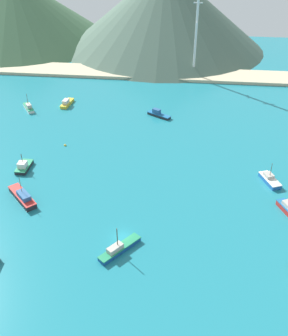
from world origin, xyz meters
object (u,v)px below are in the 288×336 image
object	(u,v)px
fishing_boat_8	(29,107)
fishing_boat_9	(67,103)
fishing_boat_3	(23,197)
fishing_boat_0	(158,114)
fishing_boat_5	(24,166)
fishing_boat_1	(119,249)
fishing_boat_2	(270,180)
radio_tower	(196,33)
buoy_0	(65,145)

from	to	relation	value
fishing_boat_8	fishing_boat_9	xyz separation A→B (m)	(12.58, 5.52, -0.02)
fishing_boat_3	fishing_boat_9	bearing A→B (deg)	94.80
fishing_boat_0	fishing_boat_5	distance (m)	51.19
fishing_boat_1	fishing_boat_5	distance (m)	42.56
fishing_boat_0	fishing_boat_2	bearing A→B (deg)	-48.14
fishing_boat_0	radio_tower	bearing A→B (deg)	73.79
fishing_boat_3	fishing_boat_2	bearing A→B (deg)	13.49
fishing_boat_3	buoy_0	distance (m)	27.78
fishing_boat_1	fishing_boat_2	distance (m)	46.38
fishing_boat_1	fishing_boat_9	xyz separation A→B (m)	(-31.54, 71.86, 0.06)
fishing_boat_8	buoy_0	world-z (taller)	fishing_boat_8
fishing_boat_0	fishing_boat_1	size ratio (longest dim) A/B	0.90
fishing_boat_0	buoy_0	distance (m)	35.81
fishing_boat_2	buoy_0	bearing A→B (deg)	167.96
fishing_boat_3	fishing_boat_9	size ratio (longest dim) A/B	1.17
fishing_boat_9	buoy_0	distance (m)	30.39
fishing_boat_3	fishing_boat_1	bearing A→B (deg)	-29.03
fishing_boat_0	fishing_boat_1	distance (m)	66.36
fishing_boat_8	fishing_boat_9	size ratio (longest dim) A/B	0.94
fishing_boat_5	fishing_boat_2	bearing A→B (deg)	1.13
buoy_0	radio_tower	xyz separation A→B (m)	(38.36, 63.90, 18.59)
fishing_boat_5	radio_tower	bearing A→B (deg)	59.37
fishing_boat_1	fishing_boat_5	size ratio (longest dim) A/B	1.40
fishing_boat_0	fishing_boat_5	size ratio (longest dim) A/B	1.25
fishing_boat_5	fishing_boat_9	size ratio (longest dim) A/B	0.82
fishing_boat_2	fishing_boat_9	distance (m)	79.19
fishing_boat_1	radio_tower	distance (m)	108.83
fishing_boat_1	buoy_0	world-z (taller)	fishing_boat_1
fishing_boat_1	fishing_boat_9	size ratio (longest dim) A/B	1.14
fishing_boat_3	fishing_boat_9	xyz separation A→B (m)	(-4.79, 57.01, -0.16)
fishing_boat_1	fishing_boat_8	size ratio (longest dim) A/B	1.22
fishing_boat_8	fishing_boat_3	bearing A→B (deg)	-71.35
fishing_boat_1	fishing_boat_3	distance (m)	30.60
fishing_boat_5	radio_tower	xyz separation A→B (m)	(46.12, 77.90, 17.82)
fishing_boat_2	fishing_boat_3	size ratio (longest dim) A/B	0.80
radio_tower	fishing_boat_8	bearing A→B (deg)	-145.67
fishing_boat_1	fishing_boat_3	xyz separation A→B (m)	(-26.75, 14.85, 0.22)
fishing_boat_2	fishing_boat_8	world-z (taller)	fishing_boat_8
fishing_boat_3	fishing_boat_8	distance (m)	54.34
fishing_boat_1	fishing_boat_8	world-z (taller)	fishing_boat_1
fishing_boat_5	fishing_boat_1	bearing A→B (deg)	-41.98
buoy_0	radio_tower	world-z (taller)	radio_tower
fishing_boat_3	fishing_boat_5	distance (m)	14.47
fishing_boat_0	radio_tower	size ratio (longest dim) A/B	0.24
fishing_boat_0	fishing_boat_9	distance (m)	34.83
fishing_boat_5	buoy_0	size ratio (longest dim) A/B	9.68
fishing_boat_8	radio_tower	world-z (taller)	radio_tower
fishing_boat_2	fishing_boat_5	distance (m)	67.20
radio_tower	fishing_boat_5	bearing A→B (deg)	-120.63
fishing_boat_1	radio_tower	size ratio (longest dim) A/B	0.26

